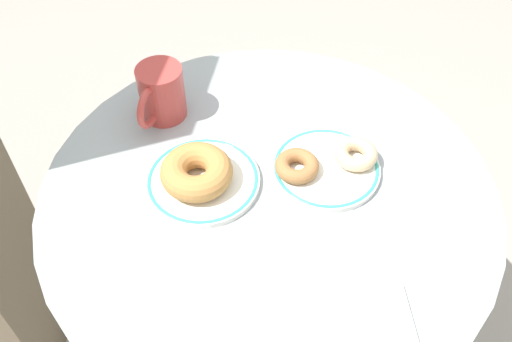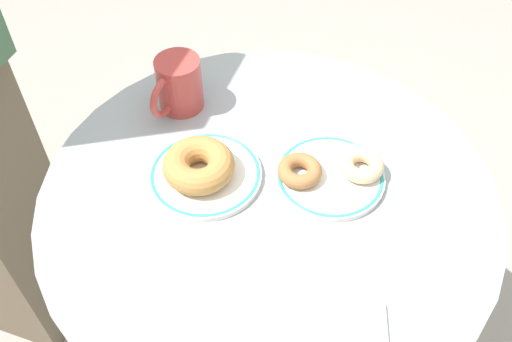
{
  "view_description": "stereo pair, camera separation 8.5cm",
  "coord_description": "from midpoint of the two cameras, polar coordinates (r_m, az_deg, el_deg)",
  "views": [
    {
      "loc": [
        -0.12,
        -0.55,
        1.45
      ],
      "look_at": [
        -0.02,
        0.0,
        0.81
      ],
      "focal_mm": 39.65,
      "sensor_mm": 36.0,
      "label": 1
    },
    {
      "loc": [
        -0.04,
        -0.56,
        1.45
      ],
      "look_at": [
        -0.02,
        0.0,
        0.81
      ],
      "focal_mm": 39.65,
      "sensor_mm": 36.0,
      "label": 2
    }
  ],
  "objects": [
    {
      "name": "cafe_table",
      "position": [
        1.1,
        3.29,
        -10.82
      ],
      "size": [
        0.72,
        0.72,
        0.76
      ],
      "color": "#999EA3",
      "rests_on": "ground"
    },
    {
      "name": "plate_left",
      "position": [
        0.9,
        -2.43,
        -0.5
      ],
      "size": [
        0.18,
        0.18,
        0.01
      ],
      "color": "white",
      "rests_on": "cafe_table"
    },
    {
      "name": "plate_right",
      "position": [
        0.91,
        10.15,
        -0.69
      ],
      "size": [
        0.17,
        0.17,
        0.01
      ],
      "color": "white",
      "rests_on": "cafe_table"
    },
    {
      "name": "donut_old_fashioned",
      "position": [
        0.88,
        -3.05,
        0.44
      ],
      "size": [
        0.16,
        0.16,
        0.04
      ],
      "primitive_type": "torus",
      "rotation": [
        0.0,
        0.0,
        0.98
      ],
      "color": "#BC7F42",
      "rests_on": "plate_left"
    },
    {
      "name": "donut_glazed",
      "position": [
        0.91,
        13.27,
        0.38
      ],
      "size": [
        0.1,
        0.1,
        0.02
      ],
      "primitive_type": "torus",
      "rotation": [
        0.0,
        0.0,
        5.62
      ],
      "color": "#E0B789",
      "rests_on": "plate_right"
    },
    {
      "name": "donut_cinnamon",
      "position": [
        0.89,
        7.17,
        -0.12
      ],
      "size": [
        0.07,
        0.07,
        0.02
      ],
      "primitive_type": "torus",
      "rotation": [
        0.0,
        0.0,
        4.68
      ],
      "color": "#A36B3D",
      "rests_on": "plate_right"
    },
    {
      "name": "paper_napkin",
      "position": [
        0.77,
        11.49,
        -16.5
      ],
      "size": [
        0.14,
        0.12,
        0.01
      ],
      "primitive_type": "cube",
      "rotation": [
        0.0,
        0.0,
        -0.11
      ],
      "color": "white",
      "rests_on": "cafe_table"
    },
    {
      "name": "coffee_mug",
      "position": [
        0.99,
        -5.42,
        8.51
      ],
      "size": [
        0.09,
        0.11,
        0.1
      ],
      "color": "#B73D38",
      "rests_on": "cafe_table"
    }
  ]
}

